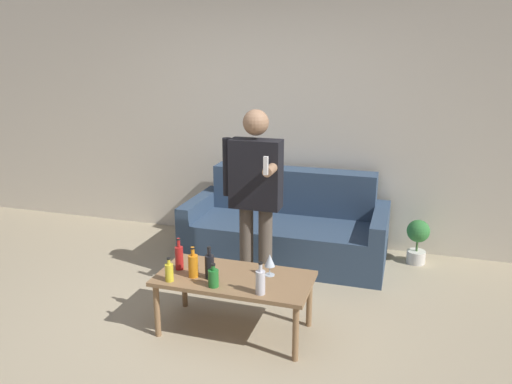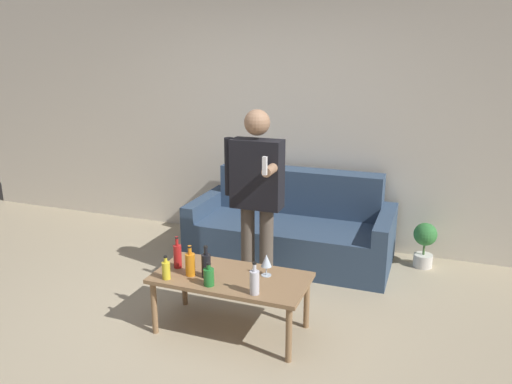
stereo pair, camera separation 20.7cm
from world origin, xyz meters
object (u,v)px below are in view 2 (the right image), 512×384
Objects in this scene: coffee_table at (231,282)px; couch at (292,228)px; bottle_orange at (206,265)px; person_standing_front at (256,189)px.

couch is at bearing 88.96° from coffee_table.
couch is at bearing 83.23° from bottle_orange.
coffee_table is 0.85m from person_standing_front.
couch is 1.74× the size of coffee_table.
couch is 1.06m from person_standing_front.
bottle_orange is at bearing -155.01° from coffee_table.
bottle_orange reaches higher than coffee_table.
person_standing_front reaches higher than coffee_table.
bottle_orange is 0.15× the size of person_standing_front.
bottle_orange is (-0.16, -0.07, 0.14)m from coffee_table.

